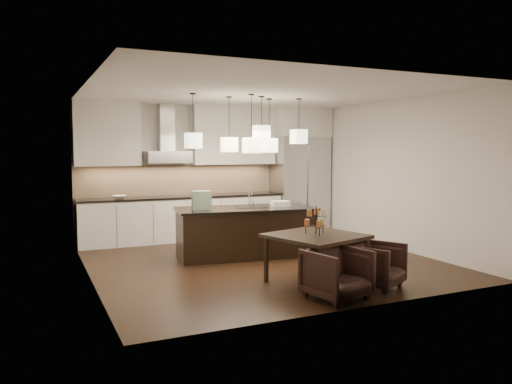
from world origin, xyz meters
name	(u,v)px	position (x,y,z in m)	size (l,w,h in m)	color
floor	(261,261)	(0.00, 0.00, -0.01)	(5.50, 5.50, 0.02)	black
ceiling	(261,92)	(0.00, 0.00, 2.81)	(5.50, 5.50, 0.02)	white
wall_back	(207,171)	(0.00, 2.76, 1.40)	(5.50, 0.02, 2.80)	silver
wall_front	(362,190)	(0.00, -2.76, 1.40)	(5.50, 0.02, 2.80)	silver
wall_left	(87,183)	(-2.76, 0.00, 1.40)	(0.02, 5.50, 2.80)	silver
wall_right	(393,174)	(2.76, 0.00, 1.40)	(0.02, 5.50, 2.80)	silver
refrigerator	(300,184)	(2.10, 2.38, 1.07)	(1.20, 0.72, 2.15)	#B7B7BA
fridge_panel	(300,123)	(2.10, 2.38, 2.47)	(1.26, 0.72, 0.65)	silver
lower_cabinets	(184,219)	(-0.62, 2.43, 0.44)	(4.21, 0.62, 0.88)	silver
countertop	(183,197)	(-0.62, 2.43, 0.90)	(4.21, 0.66, 0.04)	black
backsplash	(179,180)	(-0.62, 2.73, 1.24)	(4.21, 0.02, 0.63)	#C9AC8C
upper_cab_left	(107,134)	(-2.10, 2.57, 2.17)	(1.25, 0.35, 1.25)	silver
upper_cab_right	(233,135)	(0.55, 2.57, 2.17)	(1.86, 0.35, 1.25)	silver
hood_canopy	(168,157)	(-0.93, 2.48, 1.72)	(0.90, 0.52, 0.24)	#B7B7BA
hood_chimney	(166,127)	(-0.93, 2.59, 2.32)	(0.30, 0.28, 0.96)	#B7B7BA
fruit_bowl	(119,197)	(-1.92, 2.38, 0.95)	(0.26, 0.26, 0.06)	silver
island_body	(246,233)	(-0.08, 0.47, 0.41)	(2.33, 0.93, 0.82)	black
island_top	(246,209)	(-0.08, 0.47, 0.84)	(2.41, 1.01, 0.04)	black
faucet	(249,197)	(0.03, 0.55, 1.03)	(0.09, 0.22, 0.35)	silver
tote_bag	(202,200)	(-0.87, 0.53, 1.02)	(0.32, 0.17, 0.32)	#1C5E2A
food_container	(280,204)	(0.58, 0.41, 0.90)	(0.32, 0.22, 0.09)	silver
dining_table	(316,259)	(0.11, -1.57, 0.34)	(1.15, 1.15, 0.69)	black
candelabra	(316,220)	(0.11, -1.57, 0.89)	(0.33, 0.33, 0.40)	black
candle_a	(322,222)	(0.24, -1.53, 0.85)	(0.07, 0.07, 0.09)	#D1BF85
candle_b	(307,222)	(0.02, -1.48, 0.85)	(0.07, 0.07, 0.09)	#C16335
candle_c	(319,224)	(0.08, -1.69, 0.85)	(0.07, 0.07, 0.09)	#A0602B
candle_d	(317,211)	(0.19, -1.46, 1.00)	(0.07, 0.07, 0.09)	#C16335
candle_e	(309,213)	(-0.01, -1.58, 1.00)	(0.07, 0.07, 0.09)	#A0602B
candle_f	(324,213)	(0.16, -1.68, 1.00)	(0.07, 0.07, 0.09)	#D1BF85
armchair_left	(337,274)	(-0.05, -2.33, 0.32)	(0.69, 0.71, 0.64)	black
armchair_right	(376,265)	(0.75, -2.10, 0.30)	(0.65, 0.67, 0.61)	black
pendant_a	(193,141)	(-1.00, 0.52, 2.02)	(0.24, 0.24, 0.26)	#EDE7C1
pendant_b	(229,145)	(-0.26, 0.77, 1.96)	(0.24, 0.24, 0.26)	#EDE7C1
pendant_c	(261,133)	(0.23, 0.47, 2.16)	(0.24, 0.24, 0.26)	#EDE7C1
pendant_d	(269,145)	(0.54, 0.80, 1.95)	(0.24, 0.24, 0.26)	#EDE7C1
pendant_e	(299,137)	(1.02, 0.54, 2.11)	(0.24, 0.24, 0.26)	#EDE7C1
pendant_f	(251,145)	(-0.07, 0.24, 1.94)	(0.24, 0.24, 0.26)	#EDE7C1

